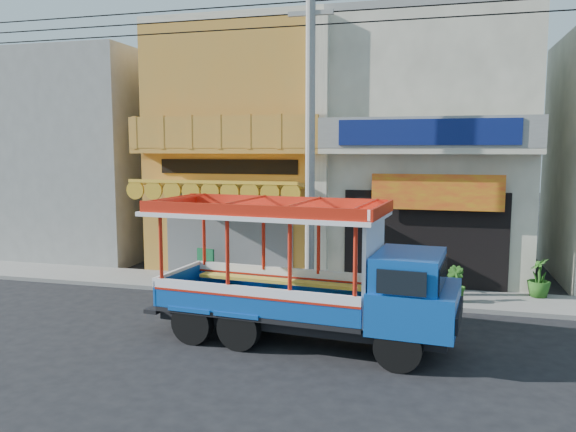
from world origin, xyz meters
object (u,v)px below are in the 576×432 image
object	(u,v)px
green_sign	(206,266)
potted_plant_a	(415,274)
utility_pole	(316,113)
songthaew_truck	(323,277)
potted_plant_b	(456,284)
potted_plant_c	(539,277)

from	to	relation	value
green_sign	potted_plant_a	xyz separation A→B (m)	(6.30, 0.17, 0.06)
utility_pole	potted_plant_a	bearing A→B (deg)	24.72
songthaew_truck	potted_plant_a	size ratio (longest dim) A/B	7.34
green_sign	potted_plant_b	size ratio (longest dim) A/B	1.00
green_sign	potted_plant_b	xyz separation A→B (m)	(7.38, -0.74, 0.07)
utility_pole	potted_plant_c	xyz separation A→B (m)	(5.90, 1.35, -4.38)
songthaew_truck	potted_plant_c	world-z (taller)	songthaew_truck
potted_plant_c	songthaew_truck	bearing A→B (deg)	-40.28
green_sign	potted_plant_c	bearing A→B (deg)	1.87
potted_plant_a	songthaew_truck	bearing A→B (deg)	-151.65
songthaew_truck	potted_plant_c	bearing A→B (deg)	44.52
songthaew_truck	potted_plant_c	xyz separation A→B (m)	(4.97, 4.89, -0.80)
potted_plant_a	potted_plant_b	bearing A→B (deg)	-81.95
songthaew_truck	green_sign	xyz separation A→B (m)	(-4.60, 4.57, -0.95)
utility_pole	green_sign	distance (m)	5.92
green_sign	potted_plant_c	distance (m)	9.57
green_sign	potted_plant_a	distance (m)	6.31
utility_pole	potted_plant_b	size ratio (longest dim) A/B	30.27
potted_plant_c	utility_pole	bearing A→B (deg)	-71.87
utility_pole	potted_plant_c	bearing A→B (deg)	12.93
utility_pole	songthaew_truck	xyz separation A→B (m)	(0.93, -3.53, -3.57)
songthaew_truck	potted_plant_b	bearing A→B (deg)	54.02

